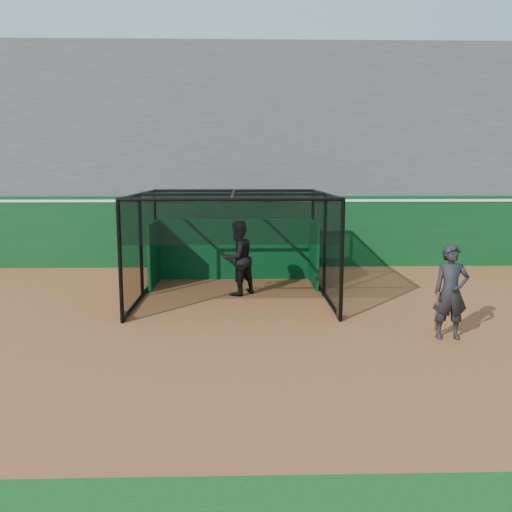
{
  "coord_description": "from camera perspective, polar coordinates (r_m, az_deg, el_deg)",
  "views": [
    {
      "loc": [
        -0.2,
        -10.64,
        3.42
      ],
      "look_at": [
        0.14,
        2.0,
        1.4
      ],
      "focal_mm": 38.0,
      "sensor_mm": 36.0,
      "label": 1
    }
  ],
  "objects": [
    {
      "name": "on_deck_player",
      "position": [
        11.67,
        19.81,
        -3.6
      ],
      "size": [
        0.73,
        0.5,
        1.94
      ],
      "color": "black",
      "rests_on": "ground"
    },
    {
      "name": "ground",
      "position": [
        11.17,
        -0.45,
        -8.75
      ],
      "size": [
        120.0,
        120.0,
        0.0
      ],
      "primitive_type": "plane",
      "color": "brown",
      "rests_on": "ground"
    },
    {
      "name": "outfield_wall",
      "position": [
        19.26,
        -0.94,
        2.73
      ],
      "size": [
        50.0,
        0.5,
        2.5
      ],
      "color": "#0A3816",
      "rests_on": "ground"
    },
    {
      "name": "batter",
      "position": [
        14.83,
        -1.93,
        -0.22
      ],
      "size": [
        1.26,
        1.25,
        2.05
      ],
      "primitive_type": "imported",
      "rotation": [
        0.0,
        0.0,
        3.91
      ],
      "color": "black",
      "rests_on": "ground"
    },
    {
      "name": "batting_cage",
      "position": [
        14.58,
        -2.41,
        1.05
      ],
      "size": [
        5.04,
        5.14,
        2.77
      ],
      "color": "black",
      "rests_on": "ground"
    },
    {
      "name": "grandstand",
      "position": [
        22.93,
        -1.06,
        11.73
      ],
      "size": [
        50.0,
        7.85,
        8.95
      ],
      "color": "#4C4C4F",
      "rests_on": "ground"
    }
  ]
}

